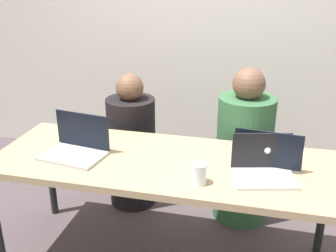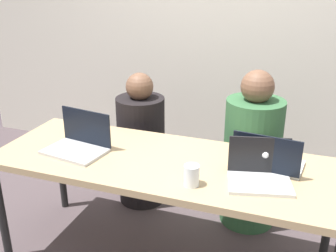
{
  "view_description": "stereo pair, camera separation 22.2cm",
  "coord_description": "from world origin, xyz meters",
  "px_view_note": "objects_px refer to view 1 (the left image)",
  "views": [
    {
      "loc": [
        0.49,
        -1.93,
        1.71
      ],
      "look_at": [
        0.0,
        0.07,
        0.88
      ],
      "focal_mm": 42.0,
      "sensor_mm": 36.0,
      "label": 1
    },
    {
      "loc": [
        0.7,
        -1.87,
        1.71
      ],
      "look_at": [
        0.0,
        0.07,
        0.88
      ],
      "focal_mm": 42.0,
      "sensor_mm": 36.0,
      "label": 2
    }
  ],
  "objects_px": {
    "laptop_front_right": "(263,169)",
    "laptop_front_left": "(76,147)",
    "person_on_right": "(243,154)",
    "water_glass_right": "(199,175)",
    "person_on_left": "(132,148)",
    "laptop_back_right": "(268,156)"
  },
  "relations": [
    {
      "from": "person_on_right",
      "to": "laptop_back_right",
      "type": "relative_size",
      "value": 2.95
    },
    {
      "from": "person_on_right",
      "to": "water_glass_right",
      "type": "bearing_deg",
      "value": 64.17
    },
    {
      "from": "laptop_front_left",
      "to": "water_glass_right",
      "type": "distance_m",
      "value": 0.76
    },
    {
      "from": "laptop_front_right",
      "to": "laptop_back_right",
      "type": "distance_m",
      "value": 0.17
    },
    {
      "from": "laptop_front_right",
      "to": "water_glass_right",
      "type": "distance_m",
      "value": 0.35
    },
    {
      "from": "person_on_left",
      "to": "water_glass_right",
      "type": "xyz_separation_m",
      "value": [
        0.64,
        -0.83,
        0.29
      ]
    },
    {
      "from": "laptop_front_right",
      "to": "laptop_front_left",
      "type": "bearing_deg",
      "value": 165.25
    },
    {
      "from": "laptop_back_right",
      "to": "water_glass_right",
      "type": "xyz_separation_m",
      "value": [
        -0.34,
        -0.31,
        -0.0
      ]
    },
    {
      "from": "laptop_front_left",
      "to": "water_glass_right",
      "type": "bearing_deg",
      "value": -3.64
    },
    {
      "from": "laptop_front_left",
      "to": "person_on_right",
      "type": "bearing_deg",
      "value": 44.41
    },
    {
      "from": "person_on_right",
      "to": "laptop_back_right",
      "type": "height_order",
      "value": "person_on_right"
    },
    {
      "from": "laptop_front_left",
      "to": "laptop_front_right",
      "type": "bearing_deg",
      "value": 7.91
    },
    {
      "from": "person_on_right",
      "to": "laptop_front_right",
      "type": "relative_size",
      "value": 3.13
    },
    {
      "from": "water_glass_right",
      "to": "person_on_right",
      "type": "bearing_deg",
      "value": 77.39
    },
    {
      "from": "laptop_front_left",
      "to": "laptop_back_right",
      "type": "distance_m",
      "value": 1.09
    },
    {
      "from": "laptop_front_left",
      "to": "water_glass_right",
      "type": "xyz_separation_m",
      "value": [
        0.75,
        -0.16,
        -0.0
      ]
    },
    {
      "from": "person_on_left",
      "to": "laptop_front_left",
      "type": "xyz_separation_m",
      "value": [
        -0.1,
        -0.67,
        0.3
      ]
    },
    {
      "from": "laptop_front_right",
      "to": "laptop_back_right",
      "type": "xyz_separation_m",
      "value": [
        0.02,
        0.16,
        0.0
      ]
    },
    {
      "from": "person_on_left",
      "to": "laptop_front_right",
      "type": "xyz_separation_m",
      "value": [
        0.95,
        -0.68,
        0.29
      ]
    },
    {
      "from": "laptop_front_right",
      "to": "water_glass_right",
      "type": "xyz_separation_m",
      "value": [
        -0.31,
        -0.15,
        0.0
      ]
    },
    {
      "from": "person_on_left",
      "to": "laptop_front_right",
      "type": "relative_size",
      "value": 2.88
    },
    {
      "from": "person_on_right",
      "to": "laptop_front_right",
      "type": "xyz_separation_m",
      "value": [
        0.13,
        -0.68,
        0.26
      ]
    }
  ]
}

